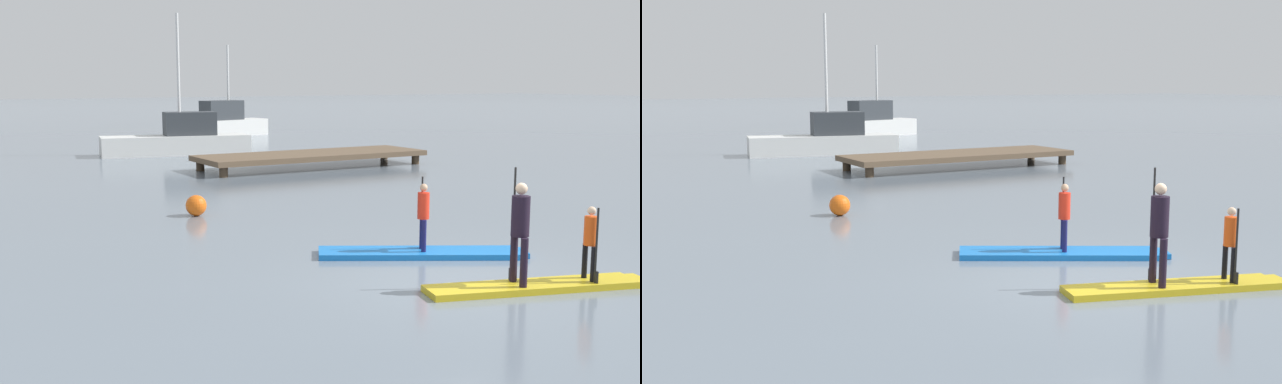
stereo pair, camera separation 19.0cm
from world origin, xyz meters
TOP-DOWN VIEW (x-y plane):
  - ground_plane at (0.00, 0.00)m, footprint 240.00×240.00m
  - paddleboard_near at (0.46, 1.72)m, footprint 3.48×2.39m
  - paddler_child_solo at (0.48, 1.72)m, footprint 0.28×0.37m
  - paddleboard_far at (0.59, -0.87)m, footprint 3.44×1.55m
  - paddler_adult at (0.29, -0.76)m, footprint 0.33×0.47m
  - paddler_child_front at (1.38, -1.12)m, footprint 0.24×0.38m
  - fishing_boat_green_midground at (3.10, 21.31)m, footprint 6.20×2.74m
  - motor_boat_small_navy at (8.73, 29.82)m, footprint 5.36×2.61m
  - floating_dock at (5.55, 14.51)m, footprint 8.20×2.59m
  - mooring_buoy_mid at (-1.51, 7.45)m, footprint 0.48×0.48m

SIDE VIEW (x-z plane):
  - ground_plane at x=0.00m, z-range 0.00..0.00m
  - paddleboard_far at x=0.59m, z-range 0.00..0.10m
  - paddleboard_near at x=0.46m, z-range 0.00..0.10m
  - mooring_buoy_mid at x=-1.51m, z-range 0.00..0.48m
  - floating_dock at x=5.55m, z-range 0.16..0.67m
  - fishing_boat_green_midground at x=3.10m, z-range -2.25..3.47m
  - paddler_child_front at x=1.38m, z-range 0.16..1.28m
  - motor_boat_small_navy at x=8.73m, z-range -1.72..3.20m
  - paddler_child_solo at x=0.48m, z-range 0.12..1.40m
  - paddler_adult at x=0.29m, z-range 0.11..1.81m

